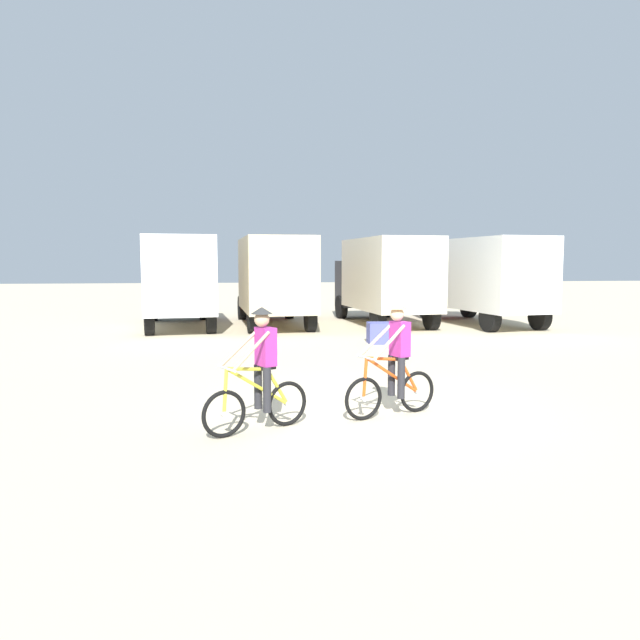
# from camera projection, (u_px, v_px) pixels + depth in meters

# --- Properties ---
(ground_plane) EXTENTS (120.00, 120.00, 0.00)m
(ground_plane) POSITION_uv_depth(u_px,v_px,m) (370.00, 409.00, 9.94)
(ground_plane) COLOR beige
(box_truck_avon_van) EXTENTS (3.06, 6.96, 3.35)m
(box_truck_avon_van) POSITION_uv_depth(u_px,v_px,m) (179.00, 278.00, 22.08)
(box_truck_avon_van) COLOR white
(box_truck_avon_van) RESTS_ON ground
(box_truck_tan_camper) EXTENTS (2.80, 6.89, 3.35)m
(box_truck_tan_camper) POSITION_uv_depth(u_px,v_px,m) (273.00, 277.00, 22.63)
(box_truck_tan_camper) COLOR #CCB78E
(box_truck_tan_camper) RESTS_ON ground
(box_truck_cream_rv) EXTENTS (2.94, 6.93, 3.35)m
(box_truck_cream_rv) POSITION_uv_depth(u_px,v_px,m) (384.00, 277.00, 23.15)
(box_truck_cream_rv) COLOR beige
(box_truck_cream_rv) RESTS_ON ground
(box_truck_white_box) EXTENTS (3.26, 7.01, 3.35)m
(box_truck_white_box) POSITION_uv_depth(u_px,v_px,m) (482.00, 277.00, 23.02)
(box_truck_white_box) COLOR white
(box_truck_white_box) RESTS_ON ground
(cyclist_orange_shirt) EXTENTS (1.56, 0.89, 1.82)m
(cyclist_orange_shirt) POSITION_uv_depth(u_px,v_px,m) (260.00, 374.00, 8.57)
(cyclist_orange_shirt) COLOR black
(cyclist_orange_shirt) RESTS_ON ground
(cyclist_cowboy_hat) EXTENTS (1.64, 0.76, 1.82)m
(cyclist_cowboy_hat) POSITION_uv_depth(u_px,v_px,m) (394.00, 364.00, 9.43)
(cyclist_cowboy_hat) COLOR black
(cyclist_cowboy_hat) RESTS_ON ground
(supply_crate) EXTENTS (0.79, 0.72, 0.63)m
(supply_crate) POSITION_uv_depth(u_px,v_px,m) (380.00, 333.00, 17.85)
(supply_crate) COLOR #4C5199
(supply_crate) RESTS_ON ground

